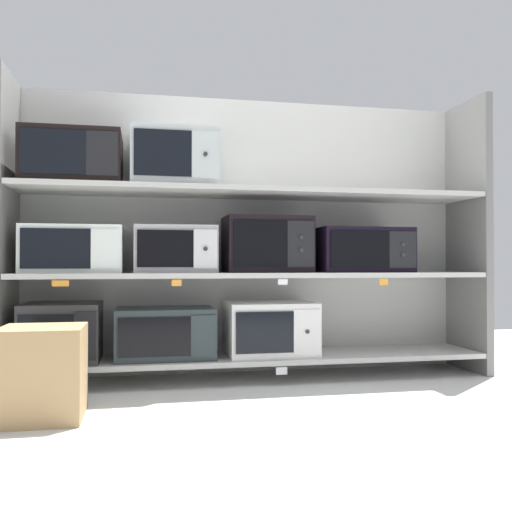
{
  "coord_description": "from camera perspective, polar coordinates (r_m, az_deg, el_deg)",
  "views": [
    {
      "loc": [
        -0.67,
        -3.35,
        0.69
      ],
      "look_at": [
        0.0,
        0.0,
        0.74
      ],
      "focal_mm": 39.55,
      "sensor_mm": 36.0,
      "label": 1
    }
  ],
  "objects": [
    {
      "name": "price_tag_1",
      "position": [
        3.14,
        -19.17,
        -2.63
      ],
      "size": [
        0.09,
        0.0,
        0.03
      ],
      "primitive_type": "cube",
      "color": "orange"
    },
    {
      "name": "microwave_7",
      "position": [
        3.42,
        -17.99,
        9.29
      ],
      "size": [
        0.54,
        0.43,
        0.3
      ],
      "color": "black",
      "rests_on": "shelf_2"
    },
    {
      "name": "back_panel",
      "position": [
        3.67,
        -0.79,
        2.1
      ],
      "size": [
        2.99,
        0.04,
        1.76
      ],
      "primitive_type": "cube",
      "color": "#B2B2AD",
      "rests_on": "ground"
    },
    {
      "name": "microwave_1",
      "position": [
        3.37,
        -9.17,
        -7.69
      ],
      "size": [
        0.57,
        0.38,
        0.29
      ],
      "color": "#2A3436",
      "rests_on": "shelf_0"
    },
    {
      "name": "shipping_carton",
      "position": [
        2.74,
        -20.81,
        -10.97
      ],
      "size": [
        0.36,
        0.36,
        0.41
      ],
      "primitive_type": "cube",
      "color": "tan",
      "rests_on": "ground"
    },
    {
      "name": "microwave_6",
      "position": [
        3.61,
        10.55,
        0.57
      ],
      "size": [
        0.58,
        0.4,
        0.28
      ],
      "color": "black",
      "rests_on": "shelf_1"
    },
    {
      "name": "microwave_4",
      "position": [
        3.35,
        -8.2,
        0.65
      ],
      "size": [
        0.47,
        0.38,
        0.27
      ],
      "color": "#A4A3A8",
      "rests_on": "shelf_1"
    },
    {
      "name": "upright_left",
      "position": [
        3.44,
        -23.98,
        2.38
      ],
      "size": [
        0.05,
        0.48,
        1.76
      ],
      "primitive_type": "cube",
      "color": "slate",
      "rests_on": "ground"
    },
    {
      "name": "microwave_8",
      "position": [
        3.41,
        -8.31,
        9.57
      ],
      "size": [
        0.5,
        0.44,
        0.33
      ],
      "color": "#B7BEBE",
      "rests_on": "shelf_2"
    },
    {
      "name": "price_tag_2",
      "position": [
        3.11,
        -8.03,
        -2.71
      ],
      "size": [
        0.05,
        0.0,
        0.03
      ],
      "primitive_type": "cube",
      "color": "orange"
    },
    {
      "name": "price_tag_4",
      "position": [
        3.41,
        12.8,
        -2.58
      ],
      "size": [
        0.05,
        0.0,
        0.04
      ],
      "primitive_type": "cube",
      "color": "orange"
    },
    {
      "name": "shelf_1",
      "position": [
        3.42,
        0.0,
        -1.93
      ],
      "size": [
        2.79,
        0.48,
        0.03
      ],
      "primitive_type": "cube",
      "color": "beige"
    },
    {
      "name": "microwave_3",
      "position": [
        3.37,
        -17.96,
        0.64
      ],
      "size": [
        0.55,
        0.37,
        0.27
      ],
      "color": "silver",
      "rests_on": "shelf_1"
    },
    {
      "name": "microwave_5",
      "position": [
        3.43,
        1.1,
        1.15
      ],
      "size": [
        0.51,
        0.37,
        0.34
      ],
      "color": "black",
      "rests_on": "shelf_1"
    },
    {
      "name": "price_tag_3",
      "position": [
        3.21,
        2.73,
        -2.63
      ],
      "size": [
        0.06,
        0.0,
        0.03
      ],
      "primitive_type": "cube",
      "color": "white"
    },
    {
      "name": "microwave_2",
      "position": [
        3.45,
        1.44,
        -7.32
      ],
      "size": [
        0.53,
        0.42,
        0.32
      ],
      "color": "silver",
      "rests_on": "shelf_0"
    },
    {
      "name": "shelf_2",
      "position": [
        3.44,
        0.0,
        6.4
      ],
      "size": [
        2.79,
        0.48,
        0.03
      ],
      "primitive_type": "cube",
      "color": "beige"
    },
    {
      "name": "shelf_0",
      "position": [
        3.46,
        0.0,
        -10.21
      ],
      "size": [
        2.79,
        0.48,
        0.03
      ],
      "primitive_type": "cube",
      "color": "beige",
      "rests_on": "ground"
    },
    {
      "name": "price_tag_0",
      "position": [
        3.26,
        2.61,
        -11.54
      ],
      "size": [
        0.07,
        0.0,
        0.04
      ],
      "primitive_type": "cube",
      "color": "white"
    },
    {
      "name": "upright_right",
      "position": [
        3.96,
        20.67,
        1.94
      ],
      "size": [
        0.05,
        0.48,
        1.76
      ],
      "primitive_type": "cube",
      "color": "slate",
      "rests_on": "ground"
    },
    {
      "name": "microwave_0",
      "position": [
        3.4,
        -19.04,
        -7.29
      ],
      "size": [
        0.42,
        0.43,
        0.33
      ],
      "color": "#2F2E2F",
      "rests_on": "shelf_0"
    },
    {
      "name": "ground",
      "position": [
        2.54,
        4.65,
        -16.84
      ],
      "size": [
        6.79,
        6.0,
        0.02
      ],
      "primitive_type": "cube",
      "color": "silver"
    }
  ]
}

